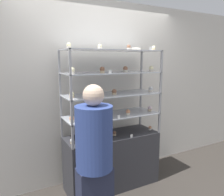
{
  "coord_description": "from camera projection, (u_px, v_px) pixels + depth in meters",
  "views": [
    {
      "loc": [
        -1.34,
        -2.53,
        1.76
      ],
      "look_at": [
        0.0,
        0.0,
        1.26
      ],
      "focal_mm": 35.0,
      "sensor_mm": 36.0,
      "label": 1
    }
  ],
  "objects": [
    {
      "name": "layer_cake_centerpiece",
      "position": [
        101.0,
        111.0,
        2.89
      ],
      "size": [
        0.17,
        0.17,
        0.13
      ],
      "color": "brown",
      "rests_on": "display_riser_lower"
    },
    {
      "name": "cupcake_7",
      "position": [
        114.0,
        92.0,
        2.84
      ],
      "size": [
        0.06,
        0.06,
        0.07
      ],
      "color": "#CCB28C",
      "rests_on": "display_riser_middle"
    },
    {
      "name": "cupcake_15",
      "position": [
        129.0,
        47.0,
        2.77
      ],
      "size": [
        0.05,
        0.05,
        0.07
      ],
      "color": "beige",
      "rests_on": "display_riser_top"
    },
    {
      "name": "ground_plane",
      "position": [
        112.0,
        185.0,
        3.12
      ],
      "size": [
        20.0,
        20.0,
        0.0
      ],
      "primitive_type": "plane",
      "color": "#38332D"
    },
    {
      "name": "display_riser_lower",
      "position": [
        112.0,
        116.0,
        2.95
      ],
      "size": [
        1.28,
        0.48,
        0.28
      ],
      "color": "#99999E",
      "rests_on": "display_base"
    },
    {
      "name": "cupcake_10",
      "position": [
        102.0,
        70.0,
        2.69
      ],
      "size": [
        0.06,
        0.06,
        0.08
      ],
      "color": "#CCB28C",
      "rests_on": "display_riser_upper"
    },
    {
      "name": "cupcake_9",
      "position": [
        72.0,
        71.0,
        2.46
      ],
      "size": [
        0.06,
        0.06,
        0.08
      ],
      "color": "beige",
      "rests_on": "display_riser_upper"
    },
    {
      "name": "sheet_cake_frosted",
      "position": [
        89.0,
        135.0,
        2.87
      ],
      "size": [
        0.24,
        0.15,
        0.07
      ],
      "color": "brown",
      "rests_on": "display_base"
    },
    {
      "name": "cupcake_1",
      "position": [
        114.0,
        133.0,
        2.96
      ],
      "size": [
        0.05,
        0.05,
        0.06
      ],
      "color": "#CCB28C",
      "rests_on": "display_base"
    },
    {
      "name": "cupcake_13",
      "position": [
        69.0,
        46.0,
        2.46
      ],
      "size": [
        0.05,
        0.05,
        0.07
      ],
      "color": "beige",
      "rests_on": "display_riser_top"
    },
    {
      "name": "donut_glazed",
      "position": [
        136.0,
        49.0,
        3.0
      ],
      "size": [
        0.13,
        0.13,
        0.04
      ],
      "color": "#EFE5CC",
      "rests_on": "display_riser_top"
    },
    {
      "name": "display_base",
      "position": [
        112.0,
        160.0,
        3.06
      ],
      "size": [
        1.28,
        0.48,
        0.75
      ],
      "color": "#333338",
      "rests_on": "ground_plane"
    },
    {
      "name": "display_riser_middle",
      "position": [
        112.0,
        95.0,
        2.9
      ],
      "size": [
        1.28,
        0.48,
        0.28
      ],
      "color": "#99999E",
      "rests_on": "display_riser_lower"
    },
    {
      "name": "display_riser_upper",
      "position": [
        112.0,
        74.0,
        2.85
      ],
      "size": [
        1.28,
        0.48,
        0.28
      ],
      "color": "#99999E",
      "rests_on": "display_riser_middle"
    },
    {
      "name": "display_riser_top",
      "position": [
        112.0,
        51.0,
        2.8
      ],
      "size": [
        1.28,
        0.48,
        0.28
      ],
      "color": "#99999E",
      "rests_on": "display_riser_upper"
    },
    {
      "name": "cupcake_16",
      "position": [
        154.0,
        48.0,
        2.98
      ],
      "size": [
        0.05,
        0.05,
        0.07
      ],
      "color": "#CCB28C",
      "rests_on": "display_riser_top"
    },
    {
      "name": "cupcake_6",
      "position": [
        72.0,
        95.0,
        2.58
      ],
      "size": [
        0.06,
        0.06,
        0.07
      ],
      "color": "#CCB28C",
      "rests_on": "display_riser_middle"
    },
    {
      "name": "customer_figure",
      "position": [
        94.0,
        158.0,
        2.12
      ],
      "size": [
        0.36,
        0.36,
        1.54
      ],
      "color": "#282D47",
      "rests_on": "ground_plane"
    },
    {
      "name": "cupcake_4",
      "position": [
        128.0,
        112.0,
        2.92
      ],
      "size": [
        0.06,
        0.06,
        0.08
      ],
      "color": "beige",
      "rests_on": "display_riser_lower"
    },
    {
      "name": "cupcake_12",
      "position": [
        151.0,
        69.0,
        3.03
      ],
      "size": [
        0.06,
        0.06,
        0.08
      ],
      "color": "beige",
      "rests_on": "display_riser_upper"
    },
    {
      "name": "cupcake_8",
      "position": [
        151.0,
        89.0,
        3.09
      ],
      "size": [
        0.06,
        0.06,
        0.07
      ],
      "color": "beige",
      "rests_on": "display_riser_middle"
    },
    {
      "name": "price_tag_1",
      "position": [
        119.0,
        117.0,
        2.74
      ],
      "size": [
        0.04,
        0.0,
        0.04
      ],
      "color": "white",
      "rests_on": "display_riser_lower"
    },
    {
      "name": "cupcake_14",
      "position": [
        100.0,
        47.0,
        2.65
      ],
      "size": [
        0.05,
        0.05,
        0.07
      ],
      "color": "beige",
      "rests_on": "display_riser_top"
    },
    {
      "name": "cupcake_2",
      "position": [
        150.0,
        128.0,
        3.19
      ],
      "size": [
        0.05,
        0.05,
        0.06
      ],
      "color": "white",
      "rests_on": "display_base"
    },
    {
      "name": "price_tag_0",
      "position": [
        132.0,
        136.0,
        2.88
      ],
      "size": [
        0.04,
        0.0,
        0.04
      ],
      "color": "white",
      "rests_on": "display_base"
    },
    {
      "name": "cupcake_0",
      "position": [
        72.0,
        141.0,
        2.67
      ],
      "size": [
        0.05,
        0.05,
        0.06
      ],
      "color": "#CCB28C",
      "rests_on": "display_base"
    },
    {
      "name": "cupcake_5",
      "position": [
        150.0,
        109.0,
        3.14
      ],
      "size": [
        0.06,
        0.06,
        0.08
      ],
      "color": "#CCB28C",
      "rests_on": "display_riser_lower"
    },
    {
      "name": "back_wall",
      "position": [
        100.0,
        91.0,
        3.23
      ],
      "size": [
        8.0,
        0.05,
        2.6
      ],
      "color": "silver",
      "rests_on": "ground_plane"
    },
    {
      "name": "price_tag_3",
      "position": [
        110.0,
        72.0,
        2.58
      ],
      "size": [
        0.04,
        0.0,
        0.04
      ],
      "color": "white",
      "rests_on": "display_riser_upper"
    },
    {
      "name": "cupcake_11",
      "position": [
        125.0,
        69.0,
        2.89
      ],
      "size": [
        0.06,
        0.06,
        0.08
      ],
      "color": "beige",
      "rests_on": "display_riser_upper"
    },
    {
      "name": "price_tag_2",
      "position": [
        100.0,
        96.0,
        2.57
      ],
      "size": [
        0.04,
        0.0,
        0.04
      ],
      "color": "white",
      "rests_on": "display_riser_middle"
    },
    {
      "name": "price_tag_4",
      "position": [
        151.0,
        48.0,
        2.81
      ],
      "size": [
        0.04,
        0.0,
        0.04
      ],
      "color": "white",
      "rests_on": "display_riser_top"
    },
    {
      "name": "cupcake_3",
      "position": [
        72.0,
        119.0,
        2.58
      ],
      "size": [
        0.06,
        0.06,
        0.08
      ],
      "color": "beige",
      "rests_on": "display_riser_lower"
    }
  ]
}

